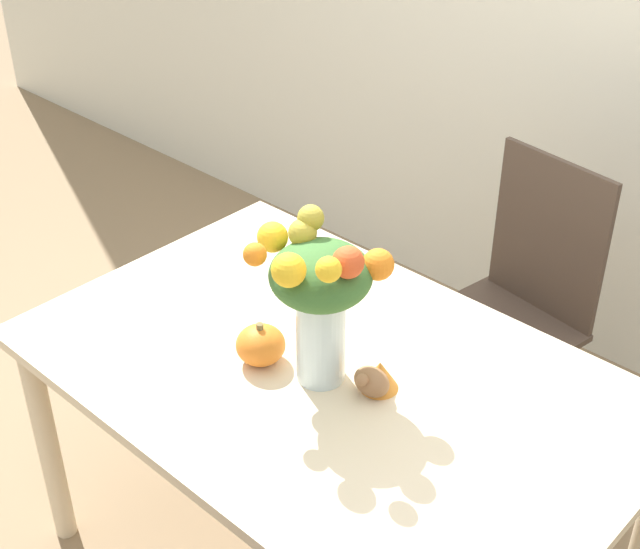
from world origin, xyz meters
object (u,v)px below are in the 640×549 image
at_px(pumpkin, 261,345).
at_px(turkey_figurine, 377,377).
at_px(flower_vase, 319,291).
at_px(dining_chair_near_window, 513,311).

relative_size(pumpkin, turkey_figurine, 0.98).
bearing_deg(flower_vase, turkey_figurine, 21.98).
bearing_deg(dining_chair_near_window, turkey_figurine, -73.58).
relative_size(flower_vase, pumpkin, 3.43).
relative_size(flower_vase, dining_chair_near_window, 0.42).
xyz_separation_m(flower_vase, turkey_figurine, (0.13, 0.05, -0.20)).
distance_m(pumpkin, turkey_figurine, 0.29).
distance_m(flower_vase, pumpkin, 0.24).
distance_m(flower_vase, turkey_figurine, 0.24).
height_order(turkey_figurine, dining_chair_near_window, dining_chair_near_window).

